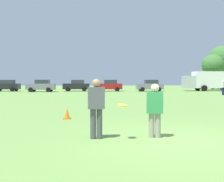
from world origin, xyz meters
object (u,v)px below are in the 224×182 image
Objects in this scene: parked_car_far_right at (150,85)px; parked_car_mid_right at (77,85)px; parked_car_near_right at (109,85)px; box_truck at (210,80)px; player_thrower at (96,105)px; parked_car_center at (41,86)px; parked_car_mid_left at (6,85)px; bystander_sideline_watcher at (223,87)px; frisbee at (122,105)px; player_defender at (155,108)px; traffic_cone at (67,113)px.

parked_car_mid_right is at bearing 174.32° from parked_car_far_right.
parked_car_near_right is 16.72m from box_truck.
player_thrower is 0.40× the size of parked_car_center.
parked_car_mid_left is 1.00× the size of parked_car_far_right.
box_truck reaches higher than parked_car_mid_left.
frisbee is at bearing -121.86° from bystander_sideline_watcher.
parked_car_center and parked_car_far_right have the same top height.
parked_car_mid_left reaches higher than player_defender.
parked_car_mid_right is (-3.25, 35.12, -0.02)m from player_thrower.
parked_car_mid_left reaches higher than frisbee.
parked_car_mid_right reaches higher than player_thrower.
traffic_cone is at bearing 115.53° from frisbee.
player_thrower is 0.40× the size of parked_car_far_right.
parked_car_near_right reaches higher than player_defender.
frisbee is 4.66m from traffic_cone.
frisbee is 35.54m from parked_car_mid_right.
parked_car_far_right is (6.47, -0.49, 0.00)m from parked_car_near_right.
traffic_cone is 31.54m from parked_car_far_right.
parked_car_center reaches higher than traffic_cone.
parked_car_near_right is 6.49m from parked_car_far_right.
parked_car_near_right is at bearing 89.53° from player_defender.
player_defender is 5.61× the size of frisbee.
player_thrower is 1.09× the size of player_defender.
frisbee is at bearing -83.59° from parked_car_mid_right.
player_thrower is 0.74m from frisbee.
parked_car_center is 1.00× the size of parked_car_far_right.
parked_car_mid_left is (-16.05, 35.07, 0.07)m from player_defender.
player_thrower is at bearing 164.66° from frisbee.
parked_car_near_right is 0.49× the size of box_truck.
player_thrower is 4.22m from traffic_cone.
parked_car_mid_left reaches higher than traffic_cone.
traffic_cone is 0.11× the size of parked_car_center.
player_defender reaches higher than traffic_cone.
bystander_sideline_watcher is (-4.09, -12.75, -0.77)m from box_truck.
parked_car_near_right reaches higher than traffic_cone.
parked_car_near_right is at bearing 86.75° from player_thrower.
player_thrower is at bearing -177.72° from player_defender.
parked_car_far_right is at bearing -4.33° from parked_car_near_right.
player_defender is at bearing -52.88° from traffic_cone.
player_thrower is at bearing -67.75° from parked_car_mid_left.
parked_car_mid_right is (-4.93, 35.06, 0.07)m from player_defender.
parked_car_near_right reaches higher than bystander_sideline_watcher.
box_truck is (18.65, 34.83, 0.80)m from player_thrower.
parked_car_near_right is (3.22, 30.49, 0.69)m from traffic_cone.
parked_car_far_right is 2.42× the size of bystander_sideline_watcher.
parked_car_mid_right is at bearing 95.29° from player_thrower.
player_thrower is at bearing -118.17° from box_truck.
parked_car_mid_left is (-13.11, 31.18, 0.69)m from traffic_cone.
player_defender is 1.00m from frisbee.
player_thrower is 26.45m from bystander_sideline_watcher.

